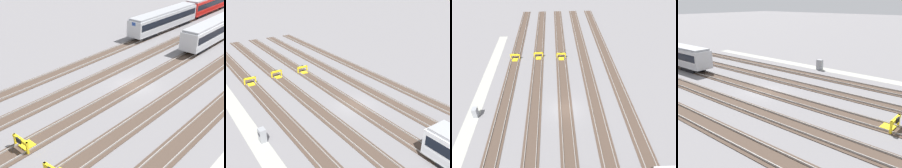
% 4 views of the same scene
% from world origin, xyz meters
% --- Properties ---
extents(ground_plane, '(400.00, 400.00, 0.00)m').
position_xyz_m(ground_plane, '(0.00, 0.00, 0.00)').
color(ground_plane, slate).
extents(service_walkway, '(54.00, 2.00, 0.01)m').
position_xyz_m(service_walkway, '(0.00, -14.03, 0.00)').
color(service_walkway, '#9E9E93').
rests_on(service_walkway, ground).
extents(rail_track_nearest, '(90.00, 2.23, 0.21)m').
position_xyz_m(rail_track_nearest, '(0.00, -9.68, 0.04)').
color(rail_track_nearest, '#47382D').
rests_on(rail_track_nearest, ground).
extents(rail_track_near_inner, '(90.00, 2.24, 0.21)m').
position_xyz_m(rail_track_near_inner, '(0.00, -4.84, 0.04)').
color(rail_track_near_inner, '#47382D').
rests_on(rail_track_near_inner, ground).
extents(rail_track_middle, '(90.00, 2.24, 0.21)m').
position_xyz_m(rail_track_middle, '(0.00, 0.00, 0.04)').
color(rail_track_middle, '#47382D').
rests_on(rail_track_middle, ground).
extents(rail_track_far_inner, '(90.00, 2.23, 0.21)m').
position_xyz_m(rail_track_far_inner, '(0.00, 4.84, 0.04)').
color(rail_track_far_inner, '#47382D').
rests_on(rail_track_far_inner, ground).
extents(rail_track_farthest, '(90.00, 2.23, 0.21)m').
position_xyz_m(rail_track_farthest, '(0.00, 9.68, 0.04)').
color(rail_track_farthest, '#47382D').
rests_on(rail_track_farthest, ground).
extents(bumper_stop_nearest_track, '(1.38, 2.01, 1.22)m').
position_xyz_m(bumper_stop_nearest_track, '(-15.54, -9.69, 0.51)').
color(bumper_stop_nearest_track, yellow).
rests_on(bumper_stop_nearest_track, ground).
extents(bumper_stop_near_inner_track, '(1.38, 2.01, 1.22)m').
position_xyz_m(bumper_stop_near_inner_track, '(-16.03, -4.83, 0.51)').
color(bumper_stop_near_inner_track, yellow).
rests_on(bumper_stop_near_inner_track, ground).
extents(bumper_stop_middle_track, '(1.35, 2.00, 1.22)m').
position_xyz_m(bumper_stop_middle_track, '(-15.51, -0.00, 0.51)').
color(bumper_stop_middle_track, yellow).
rests_on(bumper_stop_middle_track, ground).
extents(electrical_cabinet, '(0.90, 0.73, 1.60)m').
position_xyz_m(electrical_cabinet, '(0.86, -13.46, 0.80)').
color(electrical_cabinet, gray).
rests_on(electrical_cabinet, ground).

